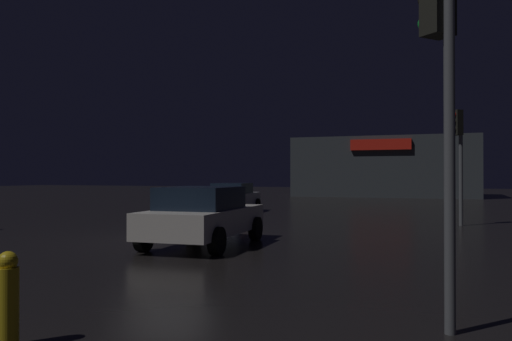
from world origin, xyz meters
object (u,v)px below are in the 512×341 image
at_px(car_crossing, 233,197).
at_px(traffic_signal_main, 440,49).
at_px(store_building, 387,167).
at_px(traffic_signal_cross_left, 458,142).
at_px(car_far, 203,215).
at_px(fire_hydrant, 8,300).

bearing_deg(car_crossing, traffic_signal_main, -59.92).
bearing_deg(store_building, traffic_signal_cross_left, -78.78).
height_order(store_building, traffic_signal_cross_left, store_building).
xyz_separation_m(car_far, car_crossing, (-3.72, 10.69, -0.04)).
distance_m(traffic_signal_main, fire_hydrant, 5.33).
bearing_deg(fire_hydrant, traffic_signal_main, 27.01).
bearing_deg(fire_hydrant, car_far, 101.11).
bearing_deg(traffic_signal_cross_left, car_far, -128.74).
bearing_deg(traffic_signal_cross_left, fire_hydrant, -106.98).
xyz_separation_m(store_building, car_crossing, (-4.69, -22.34, -1.69)).
relative_size(store_building, car_far, 3.39).
distance_m(store_building, car_crossing, 22.88).
height_order(car_far, car_crossing, car_far).
distance_m(traffic_signal_cross_left, fire_hydrant, 15.82).
bearing_deg(car_far, traffic_signal_cross_left, 51.26).
relative_size(traffic_signal_main, car_far, 1.00).
height_order(traffic_signal_main, car_far, traffic_signal_main).
bearing_deg(fire_hydrant, traffic_signal_cross_left, 73.02).
distance_m(store_building, traffic_signal_cross_left, 26.02).
height_order(car_far, fire_hydrant, car_far).
distance_m(store_building, car_far, 33.08).
bearing_deg(traffic_signal_main, fire_hydrant, -152.99).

